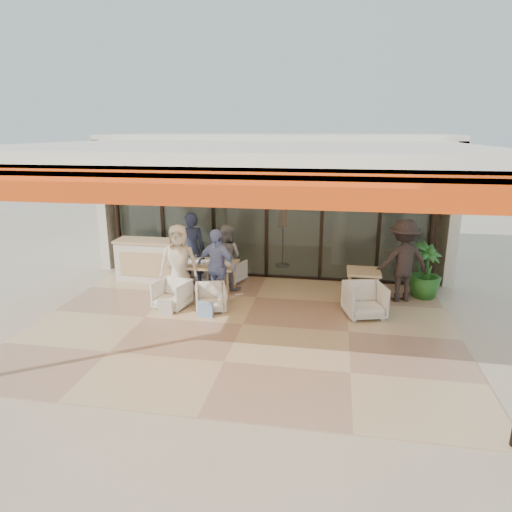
{
  "coord_description": "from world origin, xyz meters",
  "views": [
    {
      "loc": [
        1.65,
        -7.95,
        3.64
      ],
      "look_at": [
        0.1,
        0.9,
        1.15
      ],
      "focal_mm": 32.0,
      "sensor_mm": 36.0,
      "label": 1
    }
  ],
  "objects": [
    {
      "name": "ground",
      "position": [
        0.0,
        0.0,
        0.0
      ],
      "size": [
        70.0,
        70.0,
        0.0
      ],
      "primitive_type": "plane",
      "color": "#C6B293",
      "rests_on": "ground"
    },
    {
      "name": "terrace_floor",
      "position": [
        0.0,
        0.0,
        0.01
      ],
      "size": [
        8.0,
        6.0,
        0.01
      ],
      "primitive_type": "cube",
      "color": "tan",
      "rests_on": "ground"
    },
    {
      "name": "terrace_structure",
      "position": [
        0.0,
        -0.26,
        3.25
      ],
      "size": [
        8.0,
        6.0,
        3.4
      ],
      "color": "silver",
      "rests_on": "ground"
    },
    {
      "name": "glass_storefront",
      "position": [
        0.0,
        3.0,
        1.6
      ],
      "size": [
        8.08,
        0.1,
        3.2
      ],
      "color": "#9EADA3",
      "rests_on": "ground"
    },
    {
      "name": "interior_block",
      "position": [
        0.01,
        5.31,
        2.23
      ],
      "size": [
        9.05,
        3.62,
        3.52
      ],
      "color": "silver",
      "rests_on": "ground"
    },
    {
      "name": "host_counter",
      "position": [
        -2.71,
        2.3,
        0.53
      ],
      "size": [
        1.85,
        0.65,
        1.04
      ],
      "color": "silver",
      "rests_on": "ground"
    },
    {
      "name": "dining_table",
      "position": [
        -1.23,
        1.58,
        0.69
      ],
      "size": [
        1.5,
        0.9,
        0.93
      ],
      "color": "#DBC485",
      "rests_on": "ground"
    },
    {
      "name": "chair_far_left",
      "position": [
        -1.64,
        2.52,
        0.33
      ],
      "size": [
        0.67,
        0.63,
        0.66
      ],
      "primitive_type": "imported",
      "rotation": [
        0.0,
        0.0,
        3.19
      ],
      "color": "silver",
      "rests_on": "ground"
    },
    {
      "name": "chair_far_right",
      "position": [
        -0.8,
        2.52,
        0.31
      ],
      "size": [
        0.75,
        0.73,
        0.62
      ],
      "primitive_type": "imported",
      "rotation": [
        0.0,
        0.0,
        2.8
      ],
      "color": "silver",
      "rests_on": "ground"
    },
    {
      "name": "chair_near_left",
      "position": [
        -1.64,
        0.62,
        0.33
      ],
      "size": [
        0.77,
        0.74,
        0.67
      ],
      "primitive_type": "imported",
      "rotation": [
        0.0,
        0.0,
        -0.23
      ],
      "color": "silver",
      "rests_on": "ground"
    },
    {
      "name": "chair_near_right",
      "position": [
        -0.8,
        0.62,
        0.31
      ],
      "size": [
        0.75,
        0.72,
        0.63
      ],
      "primitive_type": "imported",
      "rotation": [
        0.0,
        0.0,
        0.29
      ],
      "color": "silver",
      "rests_on": "ground"
    },
    {
      "name": "diner_navy",
      "position": [
        -1.64,
        2.02,
        0.91
      ],
      "size": [
        0.77,
        0.63,
        1.81
      ],
      "primitive_type": "imported",
      "rotation": [
        0.0,
        0.0,
        3.47
      ],
      "color": "#1B213D",
      "rests_on": "ground"
    },
    {
      "name": "diner_grey",
      "position": [
        -0.8,
        2.02,
        0.77
      ],
      "size": [
        0.89,
        0.78,
        1.54
      ],
      "primitive_type": "imported",
      "rotation": [
        0.0,
        0.0,
        2.84
      ],
      "color": "slate",
      "rests_on": "ground"
    },
    {
      "name": "diner_cream",
      "position": [
        -1.64,
        1.12,
        0.85
      ],
      "size": [
        0.9,
        0.66,
        1.69
      ],
      "primitive_type": "imported",
      "rotation": [
        0.0,
        0.0,
        0.16
      ],
      "color": "beige",
      "rests_on": "ground"
    },
    {
      "name": "diner_periwinkle",
      "position": [
        -0.8,
        1.12,
        0.82
      ],
      "size": [
        1.04,
        0.7,
        1.64
      ],
      "primitive_type": "imported",
      "rotation": [
        0.0,
        0.0,
        -0.34
      ],
      "color": "#7D8ED1",
      "rests_on": "ground"
    },
    {
      "name": "tote_bag_cream",
      "position": [
        -1.64,
        0.22,
        0.17
      ],
      "size": [
        0.3,
        0.1,
        0.34
      ],
      "primitive_type": "cube",
      "color": "silver",
      "rests_on": "ground"
    },
    {
      "name": "tote_bag_blue",
      "position": [
        -0.8,
        0.22,
        0.17
      ],
      "size": [
        0.3,
        0.1,
        0.34
      ],
      "primitive_type": "cube",
      "color": "#99BFD8",
      "rests_on": "ground"
    },
    {
      "name": "side_table",
      "position": [
        2.32,
        1.6,
        0.64
      ],
      "size": [
        0.7,
        0.7,
        0.74
      ],
      "color": "#DBC485",
      "rests_on": "ground"
    },
    {
      "name": "side_chair",
      "position": [
        2.32,
        0.85,
        0.38
      ],
      "size": [
        0.91,
        0.88,
        0.77
      ],
      "primitive_type": "imported",
      "rotation": [
        0.0,
        0.0,
        0.28
      ],
      "color": "silver",
      "rests_on": "ground"
    },
    {
      "name": "standing_woman",
      "position": [
        3.14,
        1.88,
        0.91
      ],
      "size": [
        1.33,
        0.99,
        1.83
      ],
      "primitive_type": "imported",
      "rotation": [
        0.0,
        0.0,
        3.43
      ],
      "color": "black",
      "rests_on": "ground"
    },
    {
      "name": "potted_palm",
      "position": [
        3.69,
        2.18,
        0.63
      ],
      "size": [
        0.99,
        0.99,
        1.26
      ],
      "primitive_type": "imported",
      "rotation": [
        0.0,
        0.0,
        0.76
      ],
      "color": "#1E5919",
      "rests_on": "ground"
    }
  ]
}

